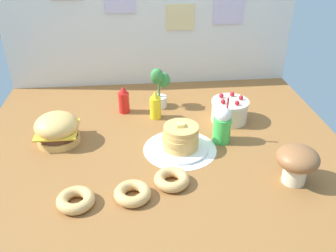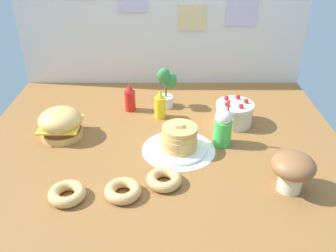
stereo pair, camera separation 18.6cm
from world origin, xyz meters
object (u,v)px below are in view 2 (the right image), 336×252
(cream_soda_cup, at_px, (223,127))
(mushroom_stool, at_px, (293,169))
(ketchup_bottle, at_px, (130,98))
(donut_pink_glaze, at_px, (67,193))
(pancake_stack, at_px, (179,140))
(burger, at_px, (61,124))
(donut_vanilla, at_px, (164,179))
(donut_chocolate, at_px, (123,190))
(potted_plant, at_px, (166,86))
(layer_cake, at_px, (234,113))
(mustard_bottle, at_px, (160,105))

(cream_soda_cup, xyz_separation_m, mushroom_stool, (0.29, -0.43, 0.01))
(ketchup_bottle, bearing_deg, donut_pink_glaze, -103.63)
(pancake_stack, relative_size, mushroom_stool, 1.55)
(ketchup_bottle, height_order, cream_soda_cup, cream_soda_cup)
(burger, height_order, donut_vanilla, burger)
(burger, xyz_separation_m, donut_chocolate, (0.45, -0.56, -0.06))
(burger, distance_m, mushroom_stool, 1.39)
(ketchup_bottle, xyz_separation_m, donut_vanilla, (0.25, -0.83, -0.06))
(ketchup_bottle, distance_m, donut_pink_glaze, 0.97)
(cream_soda_cup, relative_size, potted_plant, 0.98)
(burger, bearing_deg, potted_plant, 32.27)
(potted_plant, bearing_deg, layer_cake, -29.16)
(ketchup_bottle, xyz_separation_m, mustard_bottle, (0.21, -0.11, 0.00))
(ketchup_bottle, bearing_deg, mustard_bottle, -26.32)
(burger, bearing_deg, pancake_stack, -12.14)
(donut_chocolate, bearing_deg, mustard_bottle, 78.21)
(mustard_bottle, xyz_separation_m, cream_soda_cup, (0.38, -0.34, 0.02))
(layer_cake, height_order, mustard_bottle, mustard_bottle)
(burger, height_order, ketchup_bottle, ketchup_bottle)
(potted_plant, xyz_separation_m, mushroom_stool, (0.63, -0.93, -0.03))
(layer_cake, bearing_deg, donut_pink_glaze, -141.57)
(ketchup_bottle, xyz_separation_m, donut_pink_glaze, (-0.23, -0.94, -0.06))
(burger, xyz_separation_m, layer_cake, (1.11, 0.16, -0.01))
(donut_pink_glaze, relative_size, donut_vanilla, 1.00)
(cream_soda_cup, relative_size, donut_vanilla, 1.61)
(donut_vanilla, height_order, mushroom_stool, mushroom_stool)
(ketchup_bottle, bearing_deg, donut_vanilla, -73.24)
(layer_cake, bearing_deg, pancake_stack, -139.64)
(layer_cake, distance_m, donut_pink_glaze, 1.20)
(mustard_bottle, bearing_deg, potted_plant, 76.17)
(ketchup_bottle, distance_m, donut_vanilla, 0.87)
(pancake_stack, xyz_separation_m, ketchup_bottle, (-0.34, 0.51, 0.02))
(potted_plant, bearing_deg, donut_pink_glaze, -115.83)
(donut_chocolate, relative_size, donut_vanilla, 1.00)
(mustard_bottle, distance_m, donut_vanilla, 0.73)
(layer_cake, bearing_deg, donut_vanilla, -126.02)
(layer_cake, relative_size, donut_pink_glaze, 1.34)
(mustard_bottle, height_order, donut_pink_glaze, mustard_bottle)
(donut_pink_glaze, bearing_deg, potted_plant, 64.17)
(layer_cake, bearing_deg, ketchup_bottle, 164.65)
(ketchup_bottle, height_order, mustard_bottle, same)
(mustard_bottle, distance_m, mushroom_stool, 1.02)
(pancake_stack, distance_m, donut_chocolate, 0.50)
(mushroom_stool, bearing_deg, donut_vanilla, 176.10)
(mustard_bottle, xyz_separation_m, donut_pink_glaze, (-0.44, -0.83, -0.06))
(cream_soda_cup, xyz_separation_m, donut_chocolate, (-0.55, -0.47, -0.09))
(donut_vanilla, bearing_deg, donut_pink_glaze, -166.95)
(cream_soda_cup, relative_size, mushroom_stool, 1.36)
(donut_chocolate, bearing_deg, burger, 128.40)
(donut_chocolate, bearing_deg, mushroom_stool, 3.09)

